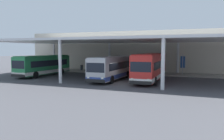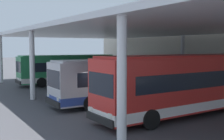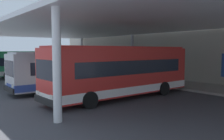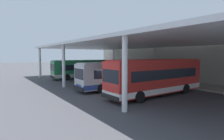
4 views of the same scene
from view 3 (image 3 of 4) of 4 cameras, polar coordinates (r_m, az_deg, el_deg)
The scene contains 9 objects.
ground_plane at distance 18.18m, azimuth -13.81°, elevation -5.95°, with size 200.00×200.00×0.00m, color #47474C.
platform_kerb at distance 25.26m, azimuth 11.33°, elevation -2.73°, with size 42.00×4.50×0.18m, color #A39E93.
station_building_facade at distance 27.60m, azimuth 15.88°, elevation 5.40°, with size 48.00×1.60×7.48m, color beige.
canopy_shelter at distance 20.82m, azimuth 0.07°, elevation 10.20°, with size 40.00×17.00×5.55m.
bus_nearest_bay at distance 31.49m, azimuth -18.08°, elevation 1.44°, with size 3.02×10.62×3.17m.
bus_second_bay at distance 20.32m, azimuth -8.71°, elevation -0.05°, with size 2.83×10.56×3.17m.
bus_middle_bay at distance 16.71m, azimuth 2.27°, elevation -0.37°, with size 2.89×11.38×3.57m.
bench_waiting at distance 30.94m, azimuth 0.31°, elevation -0.22°, with size 1.80×0.45×0.92m.
trash_bin at distance 33.75m, azimuth -3.00°, elevation 0.21°, with size 0.52×0.52×0.98m.
Camera 3 is at (16.34, -7.25, 3.32)m, focal length 38.81 mm.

